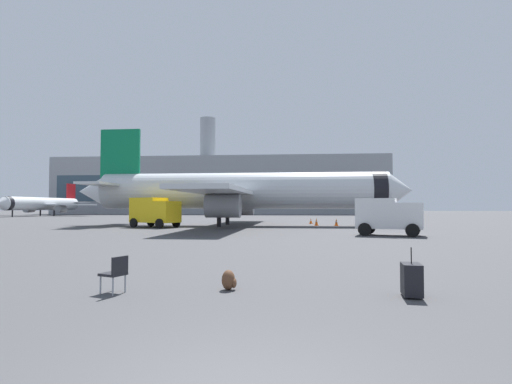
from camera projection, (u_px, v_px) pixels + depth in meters
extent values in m
cylinder|color=silver|center=(242.00, 191.00, 43.36)|extent=(30.07, 4.39, 3.80)
cone|color=silver|center=(400.00, 190.00, 41.63)|extent=(2.47, 3.66, 3.61)
cone|color=silver|center=(93.00, 191.00, 45.14)|extent=(3.27, 3.48, 3.42)
cylinder|color=black|center=(378.00, 190.00, 41.86)|extent=(1.48, 3.90, 3.88)
cube|color=silver|center=(243.00, 196.00, 51.41)|extent=(5.11, 16.09, 0.36)
cube|color=silver|center=(218.00, 191.00, 35.51)|extent=(5.11, 16.09, 0.36)
cylinder|color=gray|center=(240.00, 206.00, 48.88)|extent=(3.24, 2.26, 2.20)
cylinder|color=gray|center=(223.00, 206.00, 37.95)|extent=(3.24, 2.26, 2.20)
cube|color=#0C7247|center=(120.00, 158.00, 44.94)|extent=(4.41, 0.45, 6.40)
cube|color=silver|center=(128.00, 187.00, 48.06)|extent=(2.72, 6.05, 0.24)
cube|color=silver|center=(102.00, 184.00, 41.70)|extent=(2.72, 6.05, 0.24)
cylinder|color=black|center=(358.00, 218.00, 41.98)|extent=(0.36, 0.36, 1.80)
cylinder|color=black|center=(227.00, 217.00, 45.86)|extent=(0.44, 0.44, 1.80)
cylinder|color=black|center=(219.00, 218.00, 41.09)|extent=(0.44, 0.44, 1.80)
cylinder|color=silver|center=(43.00, 204.00, 90.23)|extent=(4.87, 21.89, 2.75)
cone|color=silver|center=(0.00, 203.00, 78.71)|extent=(2.77, 1.99, 2.61)
cone|color=silver|center=(76.00, 204.00, 102.03)|extent=(2.69, 2.55, 2.48)
cylinder|color=black|center=(7.00, 203.00, 80.27)|extent=(2.89, 1.28, 2.81)
cube|color=silver|center=(69.00, 205.00, 89.86)|extent=(11.87, 4.60, 0.26)
cube|color=silver|center=(22.00, 205.00, 92.00)|extent=(11.87, 4.60, 0.26)
cylinder|color=gray|center=(61.00, 209.00, 90.16)|extent=(1.81, 2.46, 1.59)
cylinder|color=gray|center=(29.00, 209.00, 91.63)|extent=(1.81, 2.46, 1.59)
cube|color=red|center=(71.00, 193.00, 99.92)|extent=(0.57, 3.20, 4.63)
cube|color=silver|center=(80.00, 202.00, 99.77)|extent=(4.51, 2.30, 0.17)
cube|color=silver|center=(63.00, 202.00, 100.63)|extent=(4.51, 2.30, 0.17)
cylinder|color=black|center=(12.00, 214.00, 81.62)|extent=(0.26, 0.26, 1.30)
cylinder|color=black|center=(54.00, 213.00, 91.25)|extent=(0.32, 0.32, 1.30)
cylinder|color=black|center=(40.00, 213.00, 91.90)|extent=(0.32, 0.32, 1.30)
cube|color=yellow|center=(167.00, 212.00, 39.06)|extent=(2.46, 2.71, 2.04)
cube|color=#1E232D|center=(173.00, 207.00, 38.72)|extent=(0.92, 1.82, 0.84)
cube|color=yellow|center=(149.00, 210.00, 40.28)|extent=(3.76, 3.33, 2.40)
cylinder|color=black|center=(176.00, 223.00, 39.95)|extent=(0.91, 0.58, 0.90)
cylinder|color=black|center=(159.00, 224.00, 37.97)|extent=(0.91, 0.58, 0.90)
cylinder|color=black|center=(151.00, 222.00, 41.65)|extent=(0.91, 0.58, 0.90)
cylinder|color=black|center=(134.00, 223.00, 39.67)|extent=(0.91, 0.58, 0.90)
cube|color=white|center=(410.00, 216.00, 28.04)|extent=(2.30, 2.45, 1.78)
cube|color=#1E232D|center=(421.00, 210.00, 27.76)|extent=(0.64, 1.73, 0.74)
cube|color=white|center=(376.00, 213.00, 28.91)|extent=(3.13, 2.73, 2.10)
cylinder|color=black|center=(414.00, 229.00, 28.88)|extent=(0.92, 0.49, 0.90)
cylinder|color=black|center=(413.00, 230.00, 26.96)|extent=(0.92, 0.49, 0.90)
cylinder|color=black|center=(369.00, 228.00, 30.10)|extent=(0.92, 0.49, 0.90)
cylinder|color=black|center=(365.00, 229.00, 28.17)|extent=(0.92, 0.49, 0.90)
cube|color=#F2590C|center=(336.00, 226.00, 43.12)|extent=(0.44, 0.44, 0.04)
cone|color=#F2590C|center=(336.00, 222.00, 43.13)|extent=(0.36, 0.36, 0.74)
cylinder|color=white|center=(336.00, 222.00, 43.14)|extent=(0.23, 0.23, 0.10)
cube|color=#F2590C|center=(311.00, 224.00, 48.49)|extent=(0.44, 0.44, 0.04)
cone|color=#F2590C|center=(311.00, 221.00, 48.51)|extent=(0.36, 0.36, 0.62)
cylinder|color=white|center=(311.00, 221.00, 48.51)|extent=(0.23, 0.23, 0.10)
cube|color=#F2590C|center=(218.00, 225.00, 45.29)|extent=(0.44, 0.44, 0.04)
cone|color=#F2590C|center=(218.00, 221.00, 45.30)|extent=(0.36, 0.36, 0.76)
cylinder|color=white|center=(218.00, 221.00, 45.31)|extent=(0.23, 0.23, 0.10)
cube|color=#F2590C|center=(316.00, 225.00, 43.56)|extent=(0.44, 0.44, 0.04)
cone|color=#F2590C|center=(316.00, 222.00, 43.58)|extent=(0.36, 0.36, 0.76)
cylinder|color=white|center=(316.00, 221.00, 43.58)|extent=(0.23, 0.23, 0.10)
cube|color=black|center=(412.00, 279.00, 9.13)|extent=(0.47, 0.68, 0.70)
cylinder|color=black|center=(411.00, 255.00, 9.15)|extent=(0.02, 0.02, 0.36)
cylinder|color=black|center=(410.00, 293.00, 9.34)|extent=(0.08, 0.04, 0.08)
cylinder|color=black|center=(414.00, 297.00, 8.90)|extent=(0.08, 0.04, 0.08)
ellipsoid|color=brown|center=(228.00, 280.00, 9.90)|extent=(0.32, 0.40, 0.48)
ellipsoid|color=brown|center=(234.00, 283.00, 9.89)|extent=(0.12, 0.28, 0.24)
cube|color=black|center=(113.00, 274.00, 9.54)|extent=(0.62, 0.62, 0.06)
cube|color=black|center=(120.00, 265.00, 9.46)|extent=(0.22, 0.47, 0.40)
cylinder|color=#999EA5|center=(100.00, 284.00, 9.45)|extent=(0.04, 0.04, 0.44)
cylinder|color=#999EA5|center=(113.00, 282.00, 9.79)|extent=(0.04, 0.04, 0.44)
cylinder|color=#999EA5|center=(113.00, 286.00, 9.28)|extent=(0.04, 0.04, 0.44)
cylinder|color=#999EA5|center=(125.00, 283.00, 9.62)|extent=(0.04, 0.04, 0.44)
cube|color=gray|center=(221.00, 187.00, 116.69)|extent=(90.48, 20.34, 15.46)
cube|color=#334756|center=(214.00, 188.00, 106.49)|extent=(85.96, 0.10, 6.96)
cylinder|color=gray|center=(208.00, 139.00, 117.53)|extent=(4.40, 4.40, 12.00)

